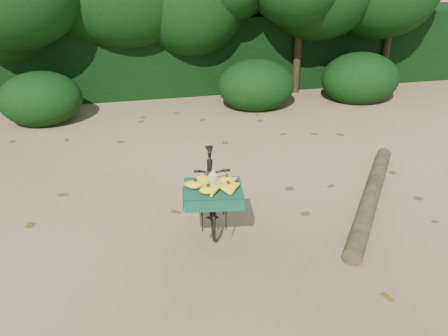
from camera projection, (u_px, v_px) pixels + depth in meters
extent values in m
plane|color=tan|center=(240.00, 209.00, 6.51)|extent=(80.00, 80.00, 0.00)
imported|color=black|center=(211.00, 188.00, 6.09)|extent=(0.66, 1.58, 0.92)
cube|color=black|center=(213.00, 189.00, 5.42)|extent=(0.39, 0.45, 0.02)
cube|color=#12472F|center=(213.00, 188.00, 5.41)|extent=(0.74, 0.65, 0.01)
ellipsoid|color=#8BA527|center=(219.00, 184.00, 5.40)|extent=(0.09, 0.07, 0.10)
ellipsoid|color=#8BA527|center=(213.00, 182.00, 5.44)|extent=(0.09, 0.07, 0.10)
ellipsoid|color=#8BA527|center=(207.00, 184.00, 5.39)|extent=(0.09, 0.07, 0.10)
ellipsoid|color=#8BA527|center=(213.00, 186.00, 5.34)|extent=(0.09, 0.07, 0.10)
cylinder|color=#EAE5C6|center=(213.00, 180.00, 5.38)|extent=(0.11, 0.11, 0.14)
cylinder|color=brown|center=(371.00, 196.00, 6.62)|extent=(2.05, 2.68, 0.23)
cube|color=black|center=(175.00, 52.00, 11.68)|extent=(26.00, 1.80, 1.80)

